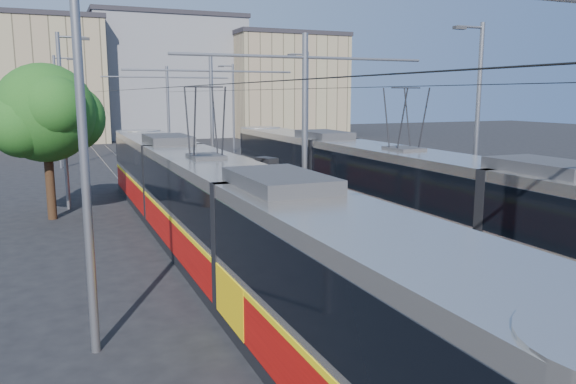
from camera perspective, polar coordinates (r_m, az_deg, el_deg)
name	(u,v)px	position (r m, az deg, el deg)	size (l,w,h in m)	color
ground	(451,330)	(13.61, 16.19, -13.30)	(160.00, 160.00, 0.00)	black
platform	(230,198)	(28.27, -5.95, -0.61)	(4.00, 50.00, 0.30)	gray
tactile_strip_left	(201,197)	(27.87, -8.81, -0.50)	(0.70, 50.00, 0.01)	gray
tactile_strip_right	(257,193)	(28.69, -3.19, -0.10)	(0.70, 50.00, 0.01)	gray
rails	(230,201)	(28.30, -5.95, -0.88)	(8.71, 70.00, 0.03)	gray
tram_left	(207,207)	(18.15, -8.20, -1.55)	(2.43, 30.80, 5.50)	black
tram_right	(402,190)	(20.82, 11.55, 0.24)	(2.43, 31.92, 5.50)	black
catenary	(247,112)	(25.11, -4.21, 8.15)	(9.20, 70.00, 7.00)	slate
street_lamps	(207,114)	(31.67, -8.23, 7.81)	(15.18, 38.22, 8.00)	slate
shelter	(267,182)	(24.77, -2.19, 1.07)	(0.91, 1.16, 2.25)	black
tree	(52,115)	(25.76, -22.85, 7.25)	(4.51, 4.17, 6.56)	#382314
building_left	(28,80)	(69.65, -24.95, 10.28)	(16.32, 12.24, 13.70)	gray
building_centre	(165,77)	(74.97, -12.36, 11.33)	(18.36, 14.28, 14.92)	slate
building_right	(284,85)	(73.22, -0.40, 10.79)	(14.28, 10.20, 12.87)	gray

